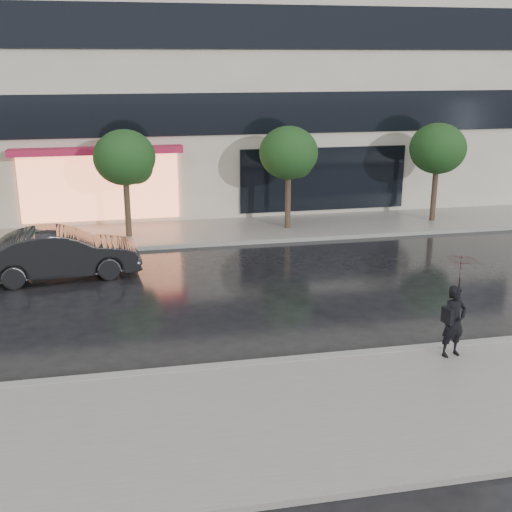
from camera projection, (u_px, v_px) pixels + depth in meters
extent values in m
plane|color=black|center=(267.00, 346.00, 14.79)|extent=(120.00, 120.00, 0.00)
cube|color=slate|center=(305.00, 418.00, 11.73)|extent=(60.00, 4.50, 0.12)
cube|color=slate|center=(209.00, 231.00, 24.37)|extent=(60.00, 3.50, 0.12)
cube|color=gray|center=(277.00, 363.00, 13.83)|extent=(60.00, 0.25, 0.14)
cube|color=gray|center=(216.00, 244.00, 22.73)|extent=(60.00, 0.25, 0.14)
cube|color=black|center=(201.00, 114.00, 24.71)|extent=(28.00, 0.12, 1.60)
cube|color=black|center=(199.00, 26.00, 23.77)|extent=(28.00, 0.12, 1.60)
cube|color=#FF8C59|center=(100.00, 187.00, 24.73)|extent=(6.00, 0.10, 2.60)
cube|color=#A7193C|center=(97.00, 151.00, 23.99)|extent=(6.40, 0.70, 0.25)
cube|color=black|center=(323.00, 179.00, 26.45)|extent=(7.00, 0.10, 2.60)
cylinder|color=#33261C|center=(128.00, 210.00, 23.27)|extent=(0.22, 0.22, 2.20)
ellipsoid|color=black|center=(124.00, 157.00, 22.71)|extent=(2.20, 2.20, 1.98)
sphere|color=black|center=(136.00, 167.00, 23.09)|extent=(1.20, 1.20, 1.20)
cylinder|color=#33261C|center=(288.00, 203.00, 24.40)|extent=(0.22, 0.22, 2.20)
ellipsoid|color=black|center=(289.00, 153.00, 23.84)|extent=(2.20, 2.20, 1.98)
sphere|color=black|center=(297.00, 162.00, 24.22)|extent=(1.20, 1.20, 1.20)
cylinder|color=#33261C|center=(434.00, 196.00, 25.54)|extent=(0.22, 0.22, 2.20)
ellipsoid|color=black|center=(438.00, 148.00, 24.98)|extent=(2.20, 2.20, 1.98)
sphere|color=black|center=(444.00, 158.00, 25.36)|extent=(1.20, 1.20, 1.20)
imported|color=black|center=(62.00, 253.00, 19.24)|extent=(4.73, 2.09, 1.51)
imported|color=black|center=(454.00, 321.00, 13.83)|extent=(0.65, 0.50, 1.60)
imported|color=#380A10|center=(460.00, 274.00, 13.54)|extent=(1.11, 1.12, 0.85)
cylinder|color=black|center=(458.00, 296.00, 13.68)|extent=(0.02, 0.02, 0.80)
cube|color=black|center=(448.00, 316.00, 13.64)|extent=(0.17, 0.31, 0.34)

